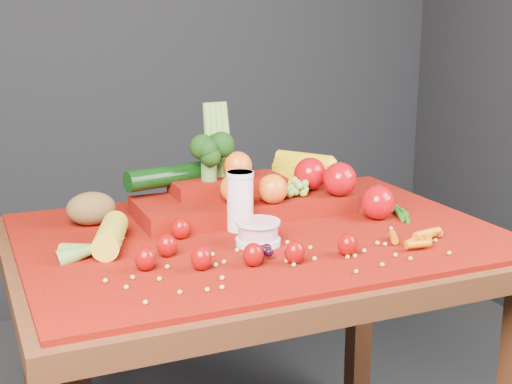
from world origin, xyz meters
name	(u,v)px	position (x,y,z in m)	size (l,w,h in m)	color
table	(259,276)	(0.00, 0.00, 0.66)	(1.10, 0.80, 0.75)	#3E1D0E
red_cloth	(259,234)	(0.00, 0.00, 0.76)	(1.05, 0.75, 0.01)	maroon
milk_glass	(240,199)	(-0.03, 0.03, 0.83)	(0.06, 0.06, 0.14)	silver
yogurt_bowl	(258,232)	(-0.04, -0.08, 0.79)	(0.10, 0.10, 0.05)	silver
strawberry_scatter	(227,247)	(-0.13, -0.15, 0.79)	(0.44, 0.28, 0.05)	#960A00
dark_grape_cluster	(264,251)	(-0.06, -0.16, 0.78)	(0.06, 0.05, 0.03)	black
soybean_scatter	(299,257)	(0.00, -0.20, 0.77)	(0.84, 0.24, 0.01)	tan
corn_ear	(98,245)	(-0.37, -0.01, 0.78)	(0.23, 0.26, 0.06)	gold
potato	(91,209)	(-0.34, 0.20, 0.80)	(0.11, 0.08, 0.08)	brown
baby_carrot_pile	(416,236)	(0.28, -0.21, 0.78)	(0.17, 0.17, 0.03)	#C45D06
green_bean_pile	(401,213)	(0.37, -0.01, 0.77)	(0.14, 0.12, 0.01)	#1D6216
produce_mound	(255,189)	(0.05, 0.15, 0.82)	(0.60, 0.37, 0.27)	maroon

